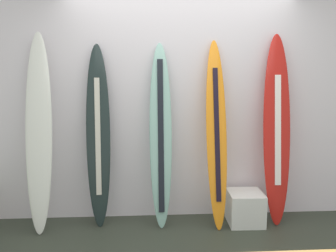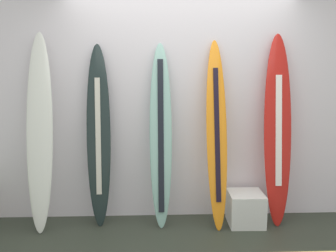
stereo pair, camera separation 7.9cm
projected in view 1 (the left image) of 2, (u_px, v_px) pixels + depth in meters
wall_back at (179, 96)px, 4.09m from camera, size 7.20×0.20×2.80m
surfboard_ivory at (39, 134)px, 3.72m from camera, size 0.29×0.45×2.10m
surfboard_charcoal at (98, 138)px, 3.84m from camera, size 0.27×0.30×1.98m
surfboard_seafoam at (161, 137)px, 3.85m from camera, size 0.25×0.38×1.99m
surfboard_sunset at (217, 136)px, 3.84m from camera, size 0.25×0.47×2.02m
surfboard_crimson at (277, 130)px, 3.90m from camera, size 0.31×0.37×2.09m
display_block_left at (245, 208)px, 3.97m from camera, size 0.39×0.39×0.36m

